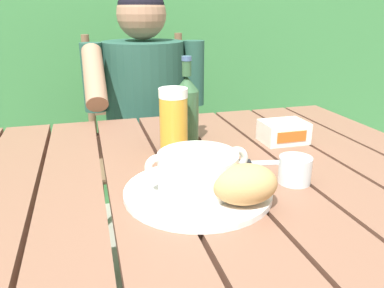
# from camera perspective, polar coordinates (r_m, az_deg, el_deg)

# --- Properties ---
(dining_table) EXTENTS (1.23, 0.93, 0.75)m
(dining_table) POSITION_cam_1_polar(r_m,az_deg,el_deg) (0.93, 0.48, -9.02)
(dining_table) COLOR brown
(dining_table) RESTS_ON ground_plane
(hedge_backdrop) EXTENTS (3.66, 0.97, 2.26)m
(hedge_backdrop) POSITION_cam_1_polar(r_m,az_deg,el_deg) (2.47, -13.40, 18.64)
(hedge_backdrop) COLOR #3B7A40
(hedge_backdrop) RESTS_ON ground_plane
(chair_near_diner) EXTENTS (0.47, 0.45, 1.00)m
(chair_near_diner) POSITION_cam_1_polar(r_m,az_deg,el_deg) (1.81, -7.40, -0.62)
(chair_near_diner) COLOR brown
(chair_near_diner) RESTS_ON ground_plane
(person_eating) EXTENTS (0.48, 0.47, 1.19)m
(person_eating) POSITION_cam_1_polar(r_m,az_deg,el_deg) (1.56, -6.74, 4.51)
(person_eating) COLOR #244C3E
(person_eating) RESTS_ON ground_plane
(serving_plate) EXTENTS (0.29, 0.29, 0.01)m
(serving_plate) POSITION_cam_1_polar(r_m,az_deg,el_deg) (0.76, 0.87, -7.06)
(serving_plate) COLOR white
(serving_plate) RESTS_ON dining_table
(soup_bowl) EXTENTS (0.21, 0.16, 0.08)m
(soup_bowl) POSITION_cam_1_polar(r_m,az_deg,el_deg) (0.74, 0.88, -3.97)
(soup_bowl) COLOR white
(soup_bowl) RESTS_ON serving_plate
(bread_roll) EXTENTS (0.12, 0.10, 0.07)m
(bread_roll) POSITION_cam_1_polar(r_m,az_deg,el_deg) (0.70, 7.89, -5.94)
(bread_roll) COLOR tan
(bread_roll) RESTS_ON serving_plate
(beer_glass) EXTENTS (0.07, 0.07, 0.17)m
(beer_glass) POSITION_cam_1_polar(r_m,az_deg,el_deg) (0.96, -2.76, 3.45)
(beer_glass) COLOR gold
(beer_glass) RESTS_ON dining_table
(beer_bottle) EXTENTS (0.06, 0.06, 0.23)m
(beer_bottle) POSITION_cam_1_polar(r_m,az_deg,el_deg) (1.04, -0.77, 5.46)
(beer_bottle) COLOR #315735
(beer_bottle) RESTS_ON dining_table
(water_glass_small) EXTENTS (0.07, 0.07, 0.06)m
(water_glass_small) POSITION_cam_1_polar(r_m,az_deg,el_deg) (0.83, 15.10, -3.74)
(water_glass_small) COLOR silver
(water_glass_small) RESTS_ON dining_table
(butter_tub) EXTENTS (0.12, 0.09, 0.06)m
(butter_tub) POSITION_cam_1_polar(r_m,az_deg,el_deg) (1.08, 13.48, 1.79)
(butter_tub) COLOR white
(butter_tub) RESTS_ON dining_table
(table_knife) EXTENTS (0.15, 0.05, 0.01)m
(table_knife) POSITION_cam_1_polar(r_m,az_deg,el_deg) (0.91, 8.59, -2.79)
(table_knife) COLOR silver
(table_knife) RESTS_ON dining_table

